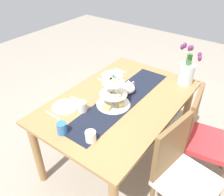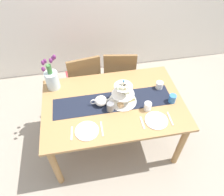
% 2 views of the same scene
% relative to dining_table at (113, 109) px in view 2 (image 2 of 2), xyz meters
% --- Properties ---
extents(ground_plane, '(8.00, 8.00, 0.00)m').
position_rel_dining_table_xyz_m(ground_plane, '(0.00, 0.00, -0.64)').
color(ground_plane, gray).
extents(dining_table, '(1.52, 1.00, 0.75)m').
position_rel_dining_table_xyz_m(dining_table, '(0.00, 0.00, 0.00)').
color(dining_table, '#A37747').
rests_on(dining_table, ground_plane).
extents(chair_left, '(0.48, 0.48, 0.91)m').
position_rel_dining_table_xyz_m(chair_left, '(-0.28, 0.73, -0.14)').
color(chair_left, brown).
rests_on(chair_left, ground_plane).
extents(chair_right, '(0.48, 0.48, 0.91)m').
position_rel_dining_table_xyz_m(chair_right, '(0.22, 0.73, -0.14)').
color(chair_right, brown).
rests_on(chair_right, ground_plane).
extents(table_runner, '(1.28, 0.29, 0.00)m').
position_rel_dining_table_xyz_m(table_runner, '(0.00, 0.01, 0.11)').
color(table_runner, black).
rests_on(table_runner, dining_table).
extents(tiered_cake_stand, '(0.30, 0.30, 0.30)m').
position_rel_dining_table_xyz_m(tiered_cake_stand, '(0.11, 0.00, 0.21)').
color(tiered_cake_stand, beige).
rests_on(tiered_cake_stand, table_runner).
extents(teapot, '(0.24, 0.13, 0.14)m').
position_rel_dining_table_xyz_m(teapot, '(-0.13, 0.00, 0.16)').
color(teapot, white).
rests_on(teapot, table_runner).
extents(tulip_vase, '(0.17, 0.25, 0.43)m').
position_rel_dining_table_xyz_m(tulip_vase, '(-0.63, 0.36, 0.24)').
color(tulip_vase, silver).
rests_on(tulip_vase, dining_table).
extents(cream_jug, '(0.08, 0.08, 0.08)m').
position_rel_dining_table_xyz_m(cream_jug, '(0.56, 0.13, 0.15)').
color(cream_jug, white).
rests_on(cream_jug, dining_table).
extents(dinner_plate_left, '(0.23, 0.23, 0.01)m').
position_rel_dining_table_xyz_m(dinner_plate_left, '(-0.32, -0.32, 0.11)').
color(dinner_plate_left, white).
rests_on(dinner_plate_left, dining_table).
extents(fork_left, '(0.03, 0.15, 0.01)m').
position_rel_dining_table_xyz_m(fork_left, '(-0.46, -0.32, 0.11)').
color(fork_left, silver).
rests_on(fork_left, dining_table).
extents(knife_left, '(0.02, 0.17, 0.01)m').
position_rel_dining_table_xyz_m(knife_left, '(-0.17, -0.32, 0.11)').
color(knife_left, silver).
rests_on(knife_left, dining_table).
extents(dinner_plate_right, '(0.23, 0.23, 0.01)m').
position_rel_dining_table_xyz_m(dinner_plate_right, '(0.38, -0.32, 0.11)').
color(dinner_plate_right, white).
rests_on(dinner_plate_right, dining_table).
extents(fork_right, '(0.02, 0.15, 0.01)m').
position_rel_dining_table_xyz_m(fork_right, '(0.24, -0.32, 0.11)').
color(fork_right, silver).
rests_on(fork_right, dining_table).
extents(knife_right, '(0.02, 0.17, 0.01)m').
position_rel_dining_table_xyz_m(knife_right, '(0.53, -0.32, 0.11)').
color(knife_right, silver).
rests_on(knife_right, dining_table).
extents(mug_grey, '(0.08, 0.08, 0.09)m').
position_rel_dining_table_xyz_m(mug_grey, '(-0.05, -0.10, 0.16)').
color(mug_grey, slate).
rests_on(mug_grey, table_runner).
extents(mug_white_text, '(0.08, 0.08, 0.09)m').
position_rel_dining_table_xyz_m(mug_white_text, '(0.33, -0.16, 0.15)').
color(mug_white_text, white).
rests_on(mug_white_text, dining_table).
extents(mug_orange, '(0.08, 0.08, 0.09)m').
position_rel_dining_table_xyz_m(mug_orange, '(0.62, -0.10, 0.15)').
color(mug_orange, '#3370B7').
rests_on(mug_orange, dining_table).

